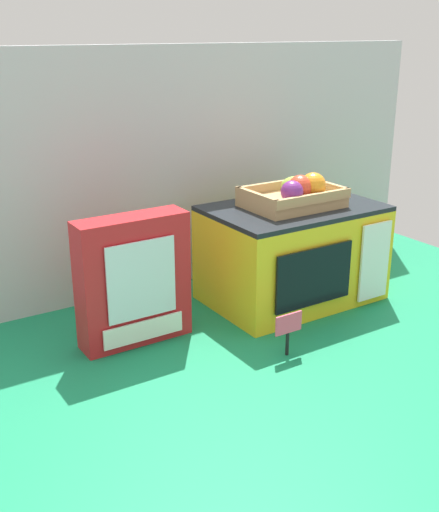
{
  "coord_description": "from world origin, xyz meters",
  "views": [
    {
      "loc": [
        -0.84,
        -1.23,
        0.68
      ],
      "look_at": [
        -0.05,
        -0.0,
        0.16
      ],
      "focal_mm": 44.69,
      "sensor_mm": 36.0,
      "label": 1
    }
  ],
  "objects_px": {
    "cookie_set_box": "(134,281)",
    "food_groups_crate": "(296,195)",
    "price_sign": "(288,328)",
    "toy_microwave": "(293,254)"
  },
  "relations": [
    {
      "from": "food_groups_crate",
      "to": "price_sign",
      "type": "bearing_deg",
      "value": -130.77
    },
    {
      "from": "food_groups_crate",
      "to": "cookie_set_box",
      "type": "relative_size",
      "value": 0.79
    },
    {
      "from": "food_groups_crate",
      "to": "cookie_set_box",
      "type": "bearing_deg",
      "value": 178.64
    },
    {
      "from": "cookie_set_box",
      "to": "food_groups_crate",
      "type": "bearing_deg",
      "value": -1.36
    },
    {
      "from": "toy_microwave",
      "to": "cookie_set_box",
      "type": "height_order",
      "value": "cookie_set_box"
    },
    {
      "from": "food_groups_crate",
      "to": "price_sign",
      "type": "relative_size",
      "value": 2.35
    },
    {
      "from": "cookie_set_box",
      "to": "price_sign",
      "type": "height_order",
      "value": "cookie_set_box"
    },
    {
      "from": "toy_microwave",
      "to": "price_sign",
      "type": "relative_size",
      "value": 4.39
    },
    {
      "from": "toy_microwave",
      "to": "food_groups_crate",
      "type": "height_order",
      "value": "food_groups_crate"
    },
    {
      "from": "toy_microwave",
      "to": "cookie_set_box",
      "type": "relative_size",
      "value": 1.47
    }
  ]
}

